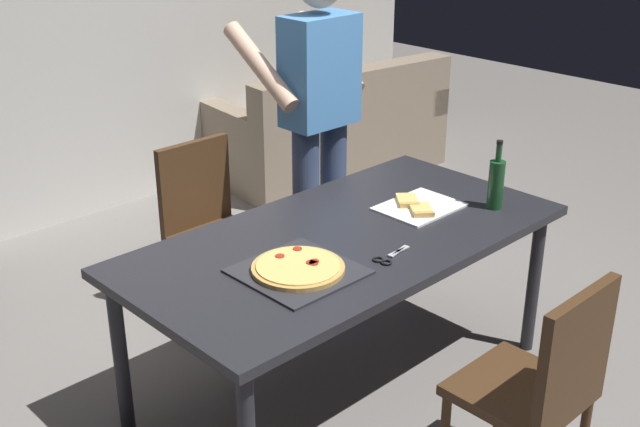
{
  "coord_description": "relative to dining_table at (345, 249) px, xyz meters",
  "views": [
    {
      "loc": [
        -2.16,
        -2.1,
        2.15
      ],
      "look_at": [
        0.0,
        0.15,
        0.8
      ],
      "focal_mm": 44.98,
      "sensor_mm": 36.0,
      "label": 1
    }
  ],
  "objects": [
    {
      "name": "ground_plane",
      "position": [
        0.0,
        0.0,
        -0.68
      ],
      "size": [
        12.0,
        12.0,
        0.0
      ],
      "primitive_type": "plane",
      "color": "gray"
    },
    {
      "name": "chair_near_camera",
      "position": [
        -0.0,
        -0.97,
        -0.17
      ],
      "size": [
        0.42,
        0.42,
        0.9
      ],
      "color": "#472D19",
      "rests_on": "ground_plane"
    },
    {
      "name": "wine_bottle",
      "position": [
        0.69,
        -0.26,
        0.19
      ],
      "size": [
        0.07,
        0.07,
        0.32
      ],
      "color": "#194723",
      "rests_on": "dining_table"
    },
    {
      "name": "dining_table",
      "position": [
        0.0,
        0.0,
        0.0
      ],
      "size": [
        1.89,
        0.96,
        0.75
      ],
      "color": "#232328",
      "rests_on": "ground_plane"
    },
    {
      "name": "back_wall",
      "position": [
        0.0,
        2.6,
        0.72
      ],
      "size": [
        6.4,
        0.1,
        2.8
      ],
      "primitive_type": "cube",
      "color": "silver",
      "rests_on": "ground_plane"
    },
    {
      "name": "pepperoni_pizza_on_tray",
      "position": [
        -0.37,
        -0.11,
        0.08
      ],
      "size": [
        0.41,
        0.41,
        0.04
      ],
      "color": "#2D2D33",
      "rests_on": "dining_table"
    },
    {
      "name": "couch",
      "position": [
        1.89,
        1.99,
        -0.38
      ],
      "size": [
        1.79,
        1.04,
        0.85
      ],
      "color": "gray",
      "rests_on": "ground_plane"
    },
    {
      "name": "chair_far_side",
      "position": [
        0.0,
        0.97,
        -0.17
      ],
      "size": [
        0.42,
        0.42,
        0.9
      ],
      "color": "#472D19",
      "rests_on": "ground_plane"
    },
    {
      "name": "kitchen_scissors",
      "position": [
        -0.04,
        -0.27,
        0.07
      ],
      "size": [
        0.2,
        0.09,
        0.01
      ],
      "color": "silver",
      "rests_on": "dining_table"
    },
    {
      "name": "pizza_slices_on_towel",
      "position": [
        0.43,
        -0.03,
        0.08
      ],
      "size": [
        0.36,
        0.29,
        0.03
      ],
      "color": "white",
      "rests_on": "dining_table"
    },
    {
      "name": "person_serving_pizza",
      "position": [
        0.56,
        0.75,
        0.31
      ],
      "size": [
        0.55,
        0.54,
        1.75
      ],
      "color": "#38476B",
      "rests_on": "ground_plane"
    }
  ]
}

